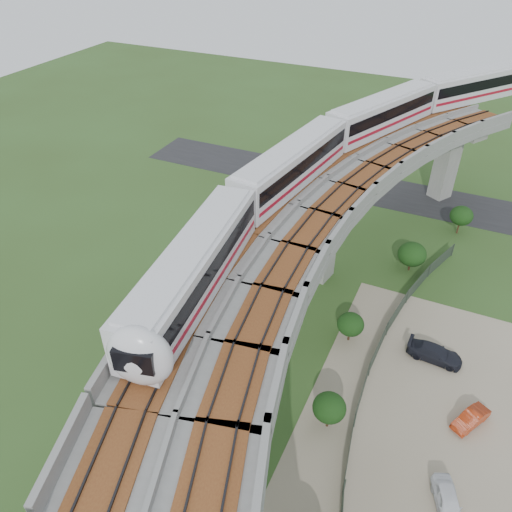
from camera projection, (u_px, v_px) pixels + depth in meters
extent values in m
plane|color=#324C1E|center=(268.00, 343.00, 41.50)|extent=(160.00, 160.00, 0.00)
cube|color=gray|center=(438.00, 421.00, 35.25)|extent=(18.00, 26.00, 0.04)
cube|color=#232326|center=(363.00, 187.00, 63.55)|extent=(60.00, 8.00, 0.03)
cube|color=#99968E|center=(446.00, 165.00, 59.31)|extent=(2.86, 2.93, 8.40)
cube|color=#99968E|center=(455.00, 126.00, 56.50)|extent=(7.21, 5.74, 1.20)
cube|color=#99968E|center=(323.00, 240.00, 46.39)|extent=(2.35, 2.51, 8.40)
cube|color=#99968E|center=(327.00, 194.00, 43.57)|extent=(7.31, 3.58, 1.20)
cube|color=#99968E|center=(215.00, 410.00, 31.07)|extent=(2.35, 2.51, 8.40)
cube|color=#99968E|center=(211.00, 356.00, 28.25)|extent=(7.31, 3.58, 1.20)
cube|color=gray|center=(423.00, 130.00, 53.04)|extent=(16.42, 20.91, 0.80)
cube|color=gray|center=(392.00, 110.00, 55.22)|extent=(8.66, 17.08, 1.00)
cube|color=gray|center=(461.00, 134.00, 49.80)|extent=(8.66, 17.08, 1.00)
cube|color=brown|center=(407.00, 119.00, 54.16)|extent=(10.68, 18.08, 0.12)
cube|color=black|center=(407.00, 118.00, 54.09)|extent=(9.69, 17.59, 0.12)
cube|color=brown|center=(441.00, 132.00, 51.38)|extent=(10.68, 18.08, 0.12)
cube|color=black|center=(442.00, 130.00, 51.31)|extent=(9.69, 17.59, 0.12)
cube|color=gray|center=(321.00, 190.00, 42.11)|extent=(11.77, 20.03, 0.80)
cube|color=gray|center=(278.00, 168.00, 43.51)|extent=(3.22, 18.71, 1.00)
cube|color=gray|center=(370.00, 194.00, 39.65)|extent=(3.22, 18.71, 1.00)
cube|color=brown|center=(298.00, 179.00, 42.82)|extent=(5.44, 19.05, 0.12)
cube|color=black|center=(298.00, 177.00, 42.75)|extent=(4.35, 18.88, 0.12)
cube|color=brown|center=(345.00, 192.00, 40.85)|extent=(5.44, 19.05, 0.12)
cube|color=black|center=(345.00, 191.00, 40.78)|extent=(4.35, 18.88, 0.12)
cube|color=gray|center=(218.00, 328.00, 28.69)|extent=(11.77, 20.03, 0.80)
cube|color=gray|center=(148.00, 302.00, 29.13)|extent=(3.22, 18.71, 1.00)
cube|color=gray|center=(291.00, 331.00, 27.19)|extent=(3.22, 18.71, 1.00)
cube|color=brown|center=(182.00, 315.00, 28.91)|extent=(5.44, 19.05, 0.12)
cube|color=black|center=(182.00, 313.00, 28.84)|extent=(4.35, 18.88, 0.12)
cube|color=brown|center=(254.00, 330.00, 27.92)|extent=(5.44, 19.05, 0.12)
cube|color=black|center=(254.00, 328.00, 27.85)|extent=(4.35, 18.88, 0.12)
cube|color=silver|center=(194.00, 269.00, 29.53)|extent=(4.45, 15.21, 3.20)
cube|color=silver|center=(192.00, 245.00, 28.53)|extent=(3.83, 14.41, 0.22)
cube|color=black|center=(193.00, 263.00, 29.27)|extent=(4.44, 14.63, 1.15)
cube|color=#A31022|center=(195.00, 279.00, 29.97)|extent=(4.44, 14.63, 0.30)
cube|color=black|center=(196.00, 288.00, 30.39)|extent=(3.39, 12.89, 0.28)
cube|color=silver|center=(292.00, 165.00, 40.93)|extent=(4.66, 15.23, 3.20)
cube|color=silver|center=(293.00, 146.00, 39.93)|extent=(4.02, 14.41, 0.22)
cube|color=black|center=(292.00, 160.00, 40.67)|extent=(4.64, 14.64, 1.15)
cube|color=#A31022|center=(292.00, 173.00, 41.37)|extent=(4.64, 14.64, 0.30)
cube|color=black|center=(291.00, 181.00, 41.79)|extent=(3.57, 12.89, 0.28)
cube|color=silver|center=(383.00, 113.00, 50.64)|extent=(8.11, 14.92, 3.20)
cube|color=silver|center=(385.00, 97.00, 49.64)|extent=(7.33, 14.02, 0.22)
cube|color=black|center=(383.00, 109.00, 50.38)|extent=(7.95, 14.39, 1.15)
cube|color=#A31022|center=(381.00, 121.00, 51.08)|extent=(7.95, 14.39, 0.30)
cube|color=black|center=(380.00, 127.00, 51.50)|extent=(6.53, 12.54, 0.28)
cube|color=silver|center=(474.00, 86.00, 58.05)|extent=(11.06, 13.68, 3.20)
cube|color=silver|center=(478.00, 71.00, 57.05)|extent=(10.18, 12.76, 0.22)
cube|color=black|center=(475.00, 82.00, 57.79)|extent=(10.76, 13.24, 1.15)
cube|color=#A31022|center=(473.00, 92.00, 58.49)|extent=(10.76, 13.24, 0.30)
cube|color=black|center=(471.00, 98.00, 58.91)|extent=(9.09, 11.40, 0.28)
ellipsoid|color=silver|center=(140.00, 356.00, 23.76)|extent=(3.66, 2.54, 3.64)
cylinder|color=#2D382D|center=(453.00, 250.00, 51.07)|extent=(0.08, 0.08, 1.50)
cube|color=#2D382D|center=(441.00, 260.00, 49.67)|extent=(1.69, 4.77, 1.40)
cylinder|color=#2D382D|center=(429.00, 271.00, 48.20)|extent=(0.08, 0.08, 1.50)
cube|color=#2D382D|center=(418.00, 283.00, 46.66)|extent=(1.23, 4.91, 1.40)
cylinder|color=#2D382D|center=(407.00, 297.00, 45.07)|extent=(0.08, 0.08, 1.50)
cube|color=#2D382D|center=(397.00, 312.00, 43.42)|extent=(0.75, 4.99, 1.40)
cylinder|color=#2D382D|center=(387.00, 329.00, 41.71)|extent=(0.08, 0.08, 1.50)
cube|color=#2D382D|center=(378.00, 348.00, 39.96)|extent=(0.27, 5.04, 1.40)
cylinder|color=#2D382D|center=(370.00, 370.00, 38.17)|extent=(0.08, 0.08, 1.50)
cube|color=#2D382D|center=(362.00, 393.00, 36.33)|extent=(0.27, 5.04, 1.40)
cylinder|color=#2D382D|center=(355.00, 421.00, 34.46)|extent=(0.08, 0.08, 1.50)
cube|color=#2D382D|center=(349.00, 451.00, 32.55)|extent=(0.75, 4.99, 1.40)
cylinder|color=#2D382D|center=(345.00, 486.00, 30.62)|extent=(0.08, 0.08, 1.50)
cylinder|color=#382314|center=(458.00, 227.00, 54.55)|extent=(0.18, 0.18, 1.50)
ellipsoid|color=black|center=(461.00, 216.00, 53.68)|extent=(2.44, 2.44, 2.08)
cylinder|color=#382314|center=(410.00, 265.00, 49.26)|extent=(0.18, 0.18, 1.09)
ellipsoid|color=black|center=(412.00, 254.00, 48.45)|extent=(2.76, 2.76, 2.34)
cylinder|color=#382314|center=(349.00, 335.00, 41.43)|extent=(0.18, 0.18, 1.12)
ellipsoid|color=black|center=(351.00, 324.00, 40.71)|extent=(2.22, 2.22, 1.88)
cylinder|color=#382314|center=(328.00, 420.00, 34.58)|extent=(0.18, 0.18, 1.34)
ellipsoid|color=black|center=(329.00, 408.00, 33.78)|extent=(2.32, 2.32, 1.97)
imported|color=white|center=(448.00, 502.00, 29.95)|extent=(2.62, 3.78, 1.19)
imported|color=#AB2F0F|center=(471.00, 419.00, 34.80)|extent=(2.56, 3.31, 1.05)
imported|color=black|center=(435.00, 353.00, 39.66)|extent=(4.37, 1.96, 1.24)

